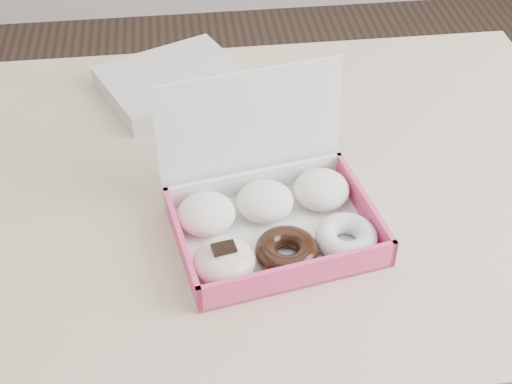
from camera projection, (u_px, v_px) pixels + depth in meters
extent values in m
cube|color=tan|center=(228.00, 190.00, 1.12)|extent=(1.20, 0.80, 0.04)
cylinder|color=tan|center=(452.00, 193.00, 1.67)|extent=(0.05, 0.05, 0.71)
cube|color=white|center=(275.00, 236.00, 1.01)|extent=(0.31, 0.25, 0.01)
cube|color=#E64073|center=(299.00, 276.00, 0.92)|extent=(0.27, 0.06, 0.05)
cube|color=white|center=(255.00, 183.00, 1.06)|extent=(0.27, 0.06, 0.05)
cube|color=#E64073|center=(182.00, 247.00, 0.96)|extent=(0.04, 0.20, 0.05)
cube|color=#E64073|center=(364.00, 207.00, 1.02)|extent=(0.04, 0.20, 0.05)
cube|color=white|center=(251.00, 133.00, 1.03)|extent=(0.27, 0.07, 0.20)
ellipsoid|color=silver|center=(206.00, 214.00, 1.00)|extent=(0.10, 0.10, 0.05)
ellipsoid|color=silver|center=(265.00, 201.00, 1.02)|extent=(0.10, 0.10, 0.05)
ellipsoid|color=silver|center=(321.00, 189.00, 1.04)|extent=(0.10, 0.10, 0.05)
ellipsoid|color=beige|center=(224.00, 261.00, 0.94)|extent=(0.10, 0.10, 0.05)
cube|color=black|center=(224.00, 248.00, 0.92)|extent=(0.03, 0.03, 0.00)
torus|color=black|center=(287.00, 251.00, 0.96)|extent=(0.10, 0.10, 0.03)
torus|color=white|center=(346.00, 237.00, 0.98)|extent=(0.10, 0.10, 0.03)
cube|color=white|center=(173.00, 82.00, 1.28)|extent=(0.29, 0.27, 0.04)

